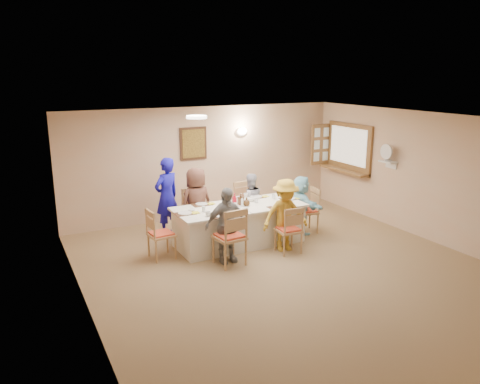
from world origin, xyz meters
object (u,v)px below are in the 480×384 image
diner_right_end (301,205)px  serving_hatch (349,148)px  desk_fan (388,155)px  diner_back_right (250,202)px  chair_back_left (195,213)px  chair_front_right (288,229)px  diner_back_left (197,203)px  diner_front_right (285,215)px  condiment_ketchup (234,200)px  chair_back_right (247,205)px  dining_table (239,225)px  chair_left_end (161,233)px  chair_right_end (306,210)px  chair_front_left (229,236)px  caregiver (167,197)px  diner_front_left (226,225)px

diner_right_end → serving_hatch: bearing=-62.5°
serving_hatch → desk_fan: serving_hatch is taller
desk_fan → diner_back_right: size_ratio=0.25×
serving_hatch → chair_back_left: size_ratio=1.56×
chair_back_left → chair_front_right: size_ratio=1.07×
diner_back_left → diner_front_right: (1.20, -1.36, -0.04)m
diner_back_left → diner_front_right: 1.81m
condiment_ketchup → chair_back_right: bearing=48.3°
dining_table → diner_front_right: bearing=-48.6°
chair_left_end → chair_right_end: bearing=-94.5°
diner_back_right → chair_front_left: bearing=61.5°
chair_front_left → chair_front_right: size_ratio=1.15×
chair_back_right → serving_hatch: bearing=0.8°
chair_left_end → condiment_ketchup: (1.46, 0.03, 0.43)m
dining_table → chair_back_left: (-0.60, 0.80, 0.10)m
caregiver → diner_right_end: bearing=132.5°
chair_right_end → condiment_ketchup: (-1.64, 0.03, 0.42)m
chair_right_end → desk_fan: bearing=85.7°
chair_right_end → caregiver: size_ratio=0.58×
serving_hatch → chair_front_left: 4.47m
diner_right_end → chair_left_end: bearing=92.0°
chair_front_left → diner_front_left: size_ratio=0.77×
diner_front_left → condiment_ketchup: size_ratio=5.28×
chair_back_right → condiment_ketchup: condiment_ketchup is taller
chair_front_left → diner_back_left: bearing=-95.4°
serving_hatch → diner_right_end: size_ratio=1.25×
diner_front_left → diner_front_right: bearing=-0.7°
dining_table → diner_back_left: diner_back_left is taller
chair_front_right → diner_right_end: bearing=-131.6°
dining_table → diner_right_end: (1.42, 0.00, 0.22)m
chair_back_right → chair_left_end: (-2.15, -0.80, -0.03)m
chair_back_right → diner_back_left: diner_back_left is taller
diner_right_end → chair_back_left: bearing=70.4°
diner_front_left → diner_front_right: diner_front_right is taller
diner_back_right → diner_right_end: same height
chair_front_right → chair_right_end: (0.95, 0.80, 0.02)m
serving_hatch → diner_right_end: bearing=-154.5°
diner_front_right → chair_front_right: bearing=-81.5°
dining_table → diner_back_left: size_ratio=1.74×
dining_table → chair_front_left: size_ratio=2.42×
condiment_ketchup → diner_back_left: bearing=128.4°
chair_left_end → diner_back_left: 1.20m
chair_back_left → chair_right_end: bearing=-14.9°
chair_front_right → diner_back_left: size_ratio=0.62×
chair_front_right → diner_front_right: bearing=-85.9°
diner_back_left → diner_front_right: diner_back_left is taller
serving_hatch → diner_back_left: serving_hatch is taller
serving_hatch → diner_back_right: 2.95m
dining_table → diner_back_left: 0.97m
chair_front_right → diner_front_left: bearing=-1.6°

